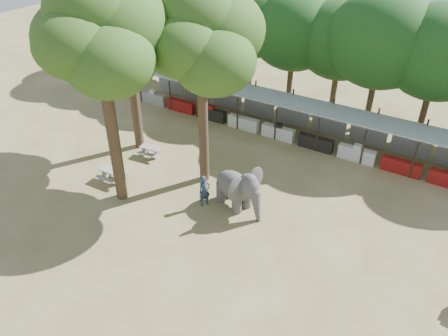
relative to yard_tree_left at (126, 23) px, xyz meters
The scene contains 10 objects.
ground 14.23m from the yard_tree_left, 38.20° to the right, with size 100.00×100.00×0.00m, color brown.
vendor_stalls 13.30m from the yard_tree_left, 36.06° to the left, with size 28.00×2.99×2.80m.
yard_tree_left is the anchor object (origin of this frame).
yard_tree_center 5.92m from the yard_tree_left, 59.04° to the right, with size 7.10×6.90×12.04m.
yard_tree_back 6.09m from the yard_tree_left, ahead, with size 7.10×6.90×11.36m.
backdrop_trees 15.17m from the yard_tree_left, 52.28° to the left, with size 46.46×5.95×8.33m.
elephant 11.85m from the yard_tree_left, 15.17° to the right, with size 3.44×2.53×2.56m.
handler 11.02m from the yard_tree_left, 23.76° to the right, with size 0.67×0.45×1.87m, color #26384C.
picnic_table_near 8.94m from the yard_tree_left, 69.83° to the right, with size 1.60×1.45×0.77m.
picnic_table_far 7.97m from the yard_tree_left, 26.71° to the right, with size 1.52×1.40×0.70m.
Camera 1 is at (9.51, -12.08, 15.06)m, focal length 35.00 mm.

